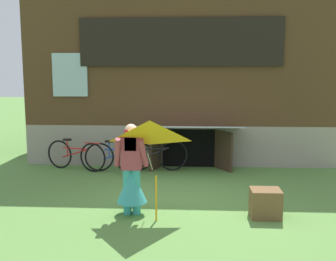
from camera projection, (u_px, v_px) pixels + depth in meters
ground_plane at (175, 203)px, 7.66m from camera, size 60.00×60.00×0.00m
log_house at (183, 63)px, 12.41m from camera, size 8.14×5.55×5.41m
person at (132, 177)px, 7.00m from camera, size 0.61×0.52×1.58m
kite at (150, 151)px, 6.26m from camera, size 1.09×1.24×1.53m
bicycle_black at (152, 156)px, 9.97m from camera, size 1.73×0.62×0.82m
bicycle_blue at (119, 156)px, 10.10m from camera, size 1.69×0.30×0.77m
bicycle_red at (76, 155)px, 10.18m from camera, size 1.64×0.61×0.78m
wooden_crate at (265, 203)px, 6.91m from camera, size 0.51×0.43×0.49m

